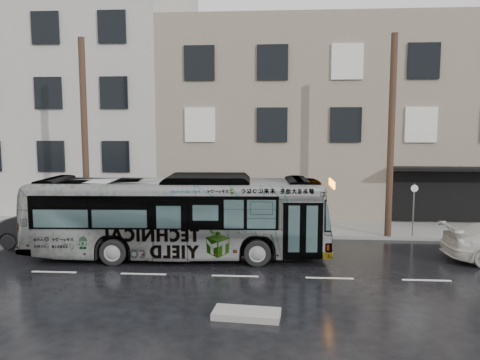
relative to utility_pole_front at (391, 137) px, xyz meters
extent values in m
plane|color=black|center=(-6.50, -3.30, -4.65)|extent=(120.00, 120.00, 0.00)
cube|color=gray|center=(-6.50, 1.60, -4.58)|extent=(90.00, 3.60, 0.15)
cube|color=gray|center=(-1.50, 9.40, 0.85)|extent=(20.00, 12.00, 11.00)
cube|color=#B0ACA6|center=(-24.50, 10.90, 3.35)|extent=(26.00, 15.00, 16.00)
cylinder|color=#442F22|center=(0.00, 0.00, 0.00)|extent=(0.30, 0.30, 9.00)
cylinder|color=#442F22|center=(-14.00, 0.00, 0.00)|extent=(0.30, 0.30, 9.00)
cylinder|color=slate|center=(1.10, 0.00, -3.30)|extent=(0.06, 0.06, 2.40)
imported|color=#B2B2B2|center=(-8.90, -3.55, -3.03)|extent=(11.74, 3.30, 3.24)
imported|color=black|center=(-14.88, -2.29, -3.93)|extent=(4.41, 1.63, 1.44)
cube|color=#AAA7A1|center=(-5.91, -9.25, -4.56)|extent=(1.87, 0.98, 0.18)
camera|label=1|loc=(-5.24, -21.28, 0.42)|focal=35.00mm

